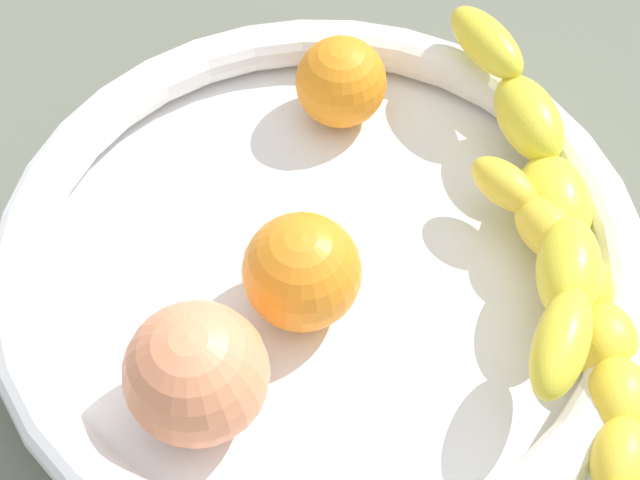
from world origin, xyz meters
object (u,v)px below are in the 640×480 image
at_px(fruit_bowl, 320,264).
at_px(orange_mid_left, 302,272).
at_px(banana_draped_left, 542,190).
at_px(orange_front, 341,82).
at_px(peach_blush, 196,374).
at_px(banana_draped_right, 586,338).

distance_m(fruit_bowl, orange_mid_left, 0.04).
bearing_deg(orange_mid_left, banana_draped_left, 6.17).
xyz_separation_m(banana_draped_left, orange_mid_left, (-0.14, -0.02, -0.00)).
height_order(fruit_bowl, orange_front, orange_front).
xyz_separation_m(fruit_bowl, orange_mid_left, (-0.02, -0.02, 0.03)).
relative_size(orange_front, peach_blush, 0.78).
bearing_deg(banana_draped_right, banana_draped_left, 82.80).
bearing_deg(fruit_bowl, orange_mid_left, -128.89).
distance_m(banana_draped_left, banana_draped_right, 0.09).
height_order(banana_draped_right, peach_blush, peach_blush).
bearing_deg(fruit_bowl, banana_draped_right, -38.29).
relative_size(fruit_bowl, banana_draped_left, 1.35).
distance_m(banana_draped_right, orange_front, 0.22).
relative_size(fruit_bowl, orange_mid_left, 5.71).
distance_m(banana_draped_left, peach_blush, 0.22).
height_order(orange_front, orange_mid_left, orange_mid_left).
relative_size(banana_draped_right, orange_front, 4.28).
height_order(banana_draped_left, orange_front, banana_draped_left).
xyz_separation_m(orange_front, peach_blush, (-0.13, -0.18, 0.01)).
height_order(banana_draped_right, orange_front, orange_front).
distance_m(orange_front, peach_blush, 0.22).
height_order(banana_draped_right, orange_mid_left, orange_mid_left).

